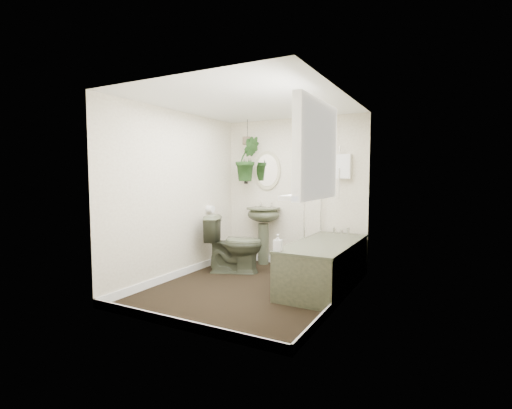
% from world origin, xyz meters
% --- Properties ---
extents(floor, '(2.30, 2.80, 0.02)m').
position_xyz_m(floor, '(0.00, 0.00, -0.01)').
color(floor, black).
rests_on(floor, ground).
extents(ceiling, '(2.30, 2.80, 0.02)m').
position_xyz_m(ceiling, '(0.00, 0.00, 2.31)').
color(ceiling, white).
rests_on(ceiling, ground).
extents(wall_back, '(2.30, 0.02, 2.30)m').
position_xyz_m(wall_back, '(0.00, 1.41, 1.15)').
color(wall_back, '#EEE9CD').
rests_on(wall_back, ground).
extents(wall_front, '(2.30, 0.02, 2.30)m').
position_xyz_m(wall_front, '(0.00, -1.41, 1.15)').
color(wall_front, '#EEE9CD').
rests_on(wall_front, ground).
extents(wall_left, '(0.02, 2.80, 2.30)m').
position_xyz_m(wall_left, '(-1.16, 0.00, 1.15)').
color(wall_left, '#EEE9CD').
rests_on(wall_left, ground).
extents(wall_right, '(0.02, 2.80, 2.30)m').
position_xyz_m(wall_right, '(1.16, 0.00, 1.15)').
color(wall_right, '#EEE9CD').
rests_on(wall_right, ground).
extents(skirting, '(2.30, 2.80, 0.10)m').
position_xyz_m(skirting, '(0.00, 0.00, 0.05)').
color(skirting, white).
rests_on(skirting, floor).
extents(bathtub, '(0.72, 1.72, 0.58)m').
position_xyz_m(bathtub, '(0.80, 0.50, 0.29)').
color(bathtub, '#3F4431').
rests_on(bathtub, floor).
extents(bath_screen, '(0.04, 0.72, 1.40)m').
position_xyz_m(bath_screen, '(0.47, 0.99, 1.28)').
color(bath_screen, silver).
rests_on(bath_screen, bathtub).
extents(shower_box, '(0.20, 0.10, 0.35)m').
position_xyz_m(shower_box, '(0.80, 1.34, 1.55)').
color(shower_box, white).
rests_on(shower_box, wall_back).
extents(oval_mirror, '(0.46, 0.03, 0.62)m').
position_xyz_m(oval_mirror, '(-0.45, 1.37, 1.50)').
color(oval_mirror, '#B8B08B').
rests_on(oval_mirror, wall_back).
extents(wall_sconce, '(0.04, 0.04, 0.22)m').
position_xyz_m(wall_sconce, '(-0.85, 1.36, 1.40)').
color(wall_sconce, black).
rests_on(wall_sconce, wall_back).
extents(toilet_roll_holder, '(0.11, 0.11, 0.11)m').
position_xyz_m(toilet_roll_holder, '(-1.10, 0.70, 0.90)').
color(toilet_roll_holder, white).
rests_on(toilet_roll_holder, wall_left).
extents(window_recess, '(0.08, 1.00, 0.90)m').
position_xyz_m(window_recess, '(1.09, -0.70, 1.65)').
color(window_recess, white).
rests_on(window_recess, wall_right).
extents(window_sill, '(0.18, 1.00, 0.04)m').
position_xyz_m(window_sill, '(1.02, -0.70, 1.23)').
color(window_sill, white).
rests_on(window_sill, wall_right).
extents(window_blinds, '(0.01, 0.86, 0.76)m').
position_xyz_m(window_blinds, '(1.04, -0.70, 1.65)').
color(window_blinds, white).
rests_on(window_blinds, wall_right).
extents(toilet, '(0.94, 0.75, 0.84)m').
position_xyz_m(toilet, '(-0.60, 0.59, 0.42)').
color(toilet, '#3F4431').
rests_on(toilet, floor).
extents(pedestal_sink, '(0.63, 0.56, 0.92)m').
position_xyz_m(pedestal_sink, '(-0.45, 1.24, 0.46)').
color(pedestal_sink, '#3F4431').
rests_on(pedestal_sink, floor).
extents(sill_plant, '(0.24, 0.22, 0.22)m').
position_xyz_m(sill_plant, '(1.04, -0.40, 1.36)').
color(sill_plant, black).
rests_on(sill_plant, window_sill).
extents(hanging_plant, '(0.49, 0.49, 0.70)m').
position_xyz_m(hanging_plant, '(-0.70, 1.17, 1.68)').
color(hanging_plant, black).
rests_on(hanging_plant, ceiling).
extents(soap_bottle, '(0.09, 0.09, 0.19)m').
position_xyz_m(soap_bottle, '(0.51, -0.29, 0.67)').
color(soap_bottle, black).
rests_on(soap_bottle, bathtub).
extents(hanging_pot, '(0.16, 0.16, 0.12)m').
position_xyz_m(hanging_pot, '(-0.70, 1.17, 1.97)').
color(hanging_pot, '#4E4131').
rests_on(hanging_pot, ceiling).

